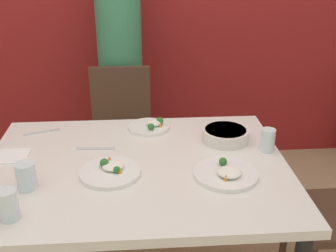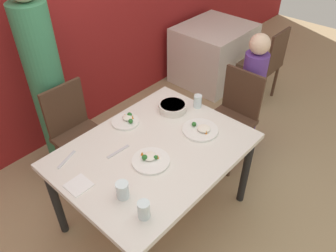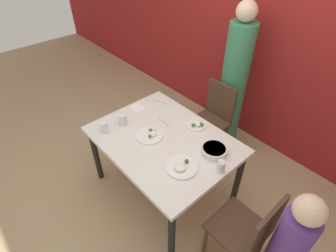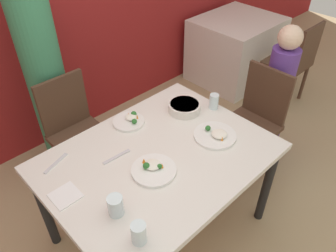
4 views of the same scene
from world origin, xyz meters
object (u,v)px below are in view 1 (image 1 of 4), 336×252
person_adult (121,70)px  plate_rice_adult (226,173)px  chair_adult_spot (122,134)px  glass_water_tall (26,176)px  bowl_curry (225,134)px

person_adult → plate_rice_adult: bearing=-69.9°
chair_adult_spot → glass_water_tall: bearing=-108.3°
bowl_curry → glass_water_tall: size_ratio=2.05×
chair_adult_spot → glass_water_tall: size_ratio=8.17×
chair_adult_spot → person_adult: bearing=90.0°
bowl_curry → plate_rice_adult: size_ratio=0.84×
bowl_curry → plate_rice_adult: bowl_curry is taller
glass_water_tall → person_adult: bearing=75.9°
chair_adult_spot → plate_rice_adult: (0.47, -0.96, 0.26)m
glass_water_tall → plate_rice_adult: bearing=2.2°
chair_adult_spot → bowl_curry: bearing=-50.0°
bowl_curry → plate_rice_adult: 0.33m
chair_adult_spot → plate_rice_adult: chair_adult_spot is taller
chair_adult_spot → person_adult: (0.00, 0.32, 0.32)m
chair_adult_spot → plate_rice_adult: bearing=-64.0°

